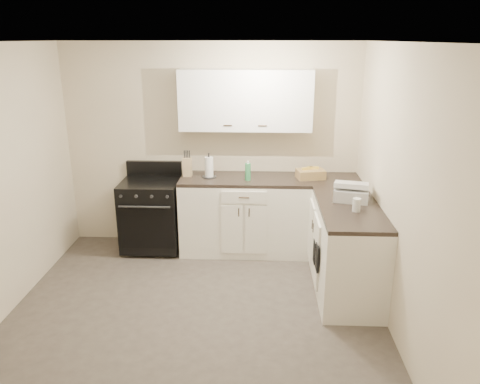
{
  "coord_description": "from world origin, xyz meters",
  "views": [
    {
      "loc": [
        0.6,
        -3.85,
        2.53
      ],
      "look_at": [
        0.39,
        0.85,
        0.97
      ],
      "focal_mm": 35.0,
      "sensor_mm": 36.0,
      "label": 1
    }
  ],
  "objects_px": {
    "stove": "(152,215)",
    "knife_block": "(187,167)",
    "countertop_grill": "(351,194)",
    "wicker_basket": "(311,174)",
    "paper_towel": "(209,167)"
  },
  "relations": [
    {
      "from": "stove",
      "to": "paper_towel",
      "type": "distance_m",
      "value": 0.94
    },
    {
      "from": "stove",
      "to": "wicker_basket",
      "type": "distance_m",
      "value": 2.0
    },
    {
      "from": "paper_towel",
      "to": "wicker_basket",
      "type": "distance_m",
      "value": 1.21
    },
    {
      "from": "stove",
      "to": "paper_towel",
      "type": "xyz_separation_m",
      "value": [
        0.72,
        0.04,
        0.6
      ]
    },
    {
      "from": "wicker_basket",
      "to": "countertop_grill",
      "type": "distance_m",
      "value": 0.83
    },
    {
      "from": "paper_towel",
      "to": "wicker_basket",
      "type": "height_order",
      "value": "paper_towel"
    },
    {
      "from": "paper_towel",
      "to": "wicker_basket",
      "type": "bearing_deg",
      "value": 0.16
    },
    {
      "from": "paper_towel",
      "to": "wicker_basket",
      "type": "relative_size",
      "value": 0.77
    },
    {
      "from": "countertop_grill",
      "to": "stove",
      "type": "bearing_deg",
      "value": 175.45
    },
    {
      "from": "paper_towel",
      "to": "knife_block",
      "type": "bearing_deg",
      "value": 172.98
    },
    {
      "from": "stove",
      "to": "knife_block",
      "type": "distance_m",
      "value": 0.75
    },
    {
      "from": "paper_towel",
      "to": "countertop_grill",
      "type": "distance_m",
      "value": 1.72
    },
    {
      "from": "stove",
      "to": "paper_towel",
      "type": "relative_size",
      "value": 3.42
    },
    {
      "from": "knife_block",
      "to": "wicker_basket",
      "type": "xyz_separation_m",
      "value": [
        1.48,
        -0.03,
        -0.06
      ]
    },
    {
      "from": "stove",
      "to": "wicker_basket",
      "type": "xyz_separation_m",
      "value": [
        1.93,
        0.04,
        0.53
      ]
    }
  ]
}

